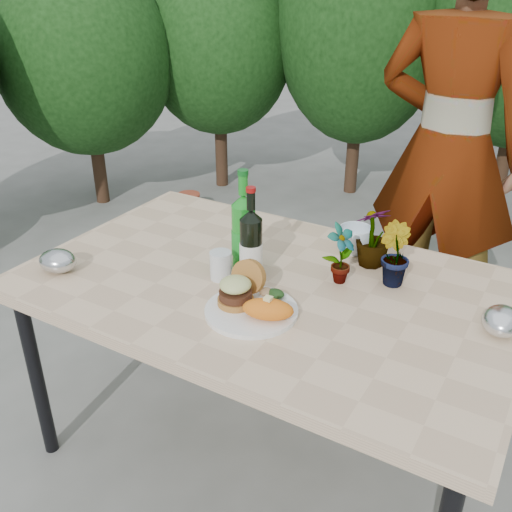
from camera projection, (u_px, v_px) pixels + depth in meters
The scene contains 18 objects.
ground at pixel (266, 449), 2.21m from camera, with size 80.00×80.00×0.00m, color slate.
patio_table at pixel (268, 297), 1.89m from camera, with size 1.60×1.00×0.75m.
shrub_hedge at pixel (443, 75), 3.05m from camera, with size 6.89×5.06×2.21m.
dinner_plate at pixel (251, 311), 1.70m from camera, with size 0.28×0.28×0.01m, color white.
burger_stack at pixel (239, 288), 1.71m from camera, with size 0.11×0.16×0.11m.
sweet_potato at pixel (268, 309), 1.63m from camera, with size 0.15×0.08×0.06m, color orange.
grilled_veg at pixel (272, 293), 1.75m from camera, with size 0.08×0.05×0.03m.
wine_bottle at pixel (251, 245), 1.85m from camera, with size 0.08×0.08×0.32m.
sparkling_water at pixel (244, 232), 1.91m from camera, with size 0.08×0.08×0.34m.
plastic_cup at pixel (221, 265), 1.87m from camera, with size 0.07×0.07×0.10m, color silver.
seedling_left at pixel (341, 254), 1.82m from camera, with size 0.11×0.07×0.20m, color #21511C.
seedling_mid at pixel (394, 254), 1.82m from camera, with size 0.11×0.09×0.20m, color #2D5A1F.
seedling_right at pixel (373, 236), 1.93m from camera, with size 0.12×0.12×0.21m, color #22531C.
blue_bowl at pixel (355, 240), 2.03m from camera, with size 0.13×0.13×0.10m, color white.
foil_packet_left at pixel (58, 261), 1.92m from camera, with size 0.13×0.11×0.08m, color #B8BBBF.
foil_packet_right at pixel (502, 321), 1.59m from camera, with size 0.13×0.11×0.08m, color silver.
person at pixel (449, 151), 2.50m from camera, with size 0.69×0.45×1.90m, color #A66D53.
terracotta_pot at pixel (189, 202), 4.31m from camera, with size 0.17×0.17×0.14m.
Camera 1 is at (0.79, -1.42, 1.68)m, focal length 40.00 mm.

